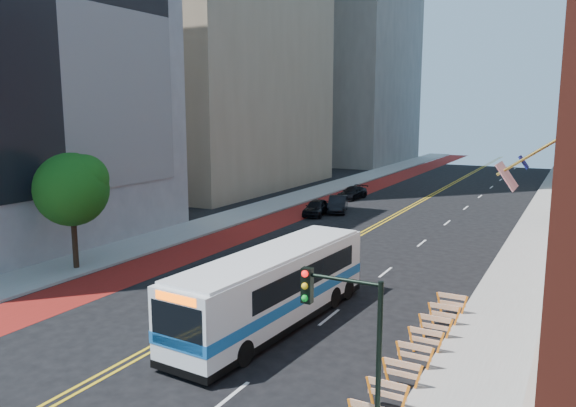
# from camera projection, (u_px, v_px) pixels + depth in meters

# --- Properties ---
(ground) EXTENTS (160.00, 160.00, 0.00)m
(ground) POSITION_uv_depth(u_px,v_px,m) (158.00, 345.00, 22.30)
(ground) COLOR black
(ground) RESTS_ON ground
(sidewalk_left) EXTENTS (4.00, 140.00, 0.15)m
(sidewalk_left) POSITION_uv_depth(u_px,v_px,m) (270.00, 206.00, 53.96)
(sidewalk_left) COLOR gray
(sidewalk_left) RESTS_ON ground
(sidewalk_right) EXTENTS (4.00, 140.00, 0.15)m
(sidewalk_right) POSITION_uv_depth(u_px,v_px,m) (543.00, 231.00, 42.86)
(sidewalk_right) COLOR gray
(sidewalk_right) RESTS_ON ground
(bus_lane_paint) EXTENTS (3.60, 140.00, 0.01)m
(bus_lane_paint) POSITION_uv_depth(u_px,v_px,m) (307.00, 210.00, 52.16)
(bus_lane_paint) COLOR maroon
(bus_lane_paint) RESTS_ON ground
(center_line_inner) EXTENTS (0.14, 140.00, 0.01)m
(center_line_inner) POSITION_uv_depth(u_px,v_px,m) (389.00, 217.00, 48.50)
(center_line_inner) COLOR gold
(center_line_inner) RESTS_ON ground
(center_line_outer) EXTENTS (0.14, 140.00, 0.01)m
(center_line_outer) POSITION_uv_depth(u_px,v_px,m) (393.00, 218.00, 48.34)
(center_line_outer) COLOR gold
(center_line_outer) RESTS_ON ground
(lane_dashes) EXTENTS (0.14, 98.20, 0.01)m
(lane_dashes) POSITION_uv_depth(u_px,v_px,m) (466.00, 208.00, 53.17)
(lane_dashes) COLOR silver
(lane_dashes) RESTS_ON ground
(construction_barriers) EXTENTS (1.42, 10.91, 1.00)m
(construction_barriers) POSITION_uv_depth(u_px,v_px,m) (420.00, 345.00, 20.73)
(construction_barriers) COLOR orange
(construction_barriers) RESTS_ON ground
(street_tree) EXTENTS (4.20, 4.20, 6.70)m
(street_tree) POSITION_uv_depth(u_px,v_px,m) (73.00, 187.00, 31.94)
(street_tree) COLOR black
(street_tree) RESTS_ON sidewalk_left
(traffic_signal) EXTENTS (2.21, 0.34, 5.07)m
(traffic_signal) POSITION_uv_depth(u_px,v_px,m) (346.00, 331.00, 14.26)
(traffic_signal) COLOR black
(traffic_signal) RESTS_ON sidewalk_right
(transit_bus) EXTENTS (3.44, 12.18, 3.31)m
(transit_bus) POSITION_uv_depth(u_px,v_px,m) (275.00, 286.00, 24.18)
(transit_bus) COLOR silver
(transit_bus) RESTS_ON ground
(car_a) EXTENTS (2.28, 4.37, 1.42)m
(car_a) POSITION_uv_depth(u_px,v_px,m) (316.00, 207.00, 49.30)
(car_a) COLOR black
(car_a) RESTS_ON ground
(car_b) EXTENTS (2.86, 4.72, 1.47)m
(car_b) POSITION_uv_depth(u_px,v_px,m) (338.00, 204.00, 50.93)
(car_b) COLOR black
(car_b) RESTS_ON ground
(car_c) EXTENTS (2.23, 4.58, 1.28)m
(car_c) POSITION_uv_depth(u_px,v_px,m) (352.00, 193.00, 58.32)
(car_c) COLOR black
(car_c) RESTS_ON ground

